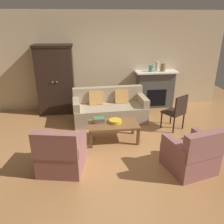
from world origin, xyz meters
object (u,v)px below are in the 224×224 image
object	(u,v)px
armchair_near_left	(61,154)
armchair_near_right	(191,155)
armoire	(56,80)
mantel_vase_cream	(157,66)
coffee_table	(113,126)
fireplace	(155,89)
couch	(110,109)
book_stack	(99,120)
fruit_bowl	(115,121)
mantel_vase_bronze	(163,67)
side_chair_wooden	(177,110)
mantel_vase_jade	(151,68)

from	to	relation	value
armchair_near_left	armchair_near_right	world-z (taller)	same
armoire	mantel_vase_cream	xyz separation A→B (m)	(2.95, 0.06, 0.30)
coffee_table	mantel_vase_cream	bearing A→B (deg)	51.72
fireplace	couch	xyz separation A→B (m)	(-1.51, -0.88, -0.25)
book_stack	armchair_near_right	distance (m)	2.05
armoire	fruit_bowl	xyz separation A→B (m)	(1.45, -1.87, -0.52)
armchair_near_right	mantel_vase_bronze	bearing A→B (deg)	81.40
couch	side_chair_wooden	distance (m)	1.73
fireplace	armchair_near_right	xyz separation A→B (m)	(-0.31, -3.24, -0.25)
fruit_bowl	mantel_vase_bronze	world-z (taller)	mantel_vase_bronze
armoire	book_stack	world-z (taller)	armoire
mantel_vase_cream	side_chair_wooden	bearing A→B (deg)	-88.62
mantel_vase_cream	armchair_near_left	xyz separation A→B (m)	(-2.61, -2.92, -0.95)
side_chair_wooden	armchair_near_right	bearing A→B (deg)	-102.11
armchair_near_left	fruit_bowl	bearing A→B (deg)	41.92
book_stack	mantel_vase_jade	bearing A→B (deg)	48.37
mantel_vase_bronze	armchair_near_right	size ratio (longest dim) A/B	0.25
coffee_table	fruit_bowl	bearing A→B (deg)	39.04
armoire	mantel_vase_bronze	bearing A→B (deg)	1.10
mantel_vase_cream	armchair_near_right	bearing A→B (deg)	-95.44
armoire	couch	xyz separation A→B (m)	(1.44, -0.80, -0.65)
armoire	armchair_near_right	size ratio (longest dim) A/B	2.08
coffee_table	mantel_vase_bronze	world-z (taller)	mantel_vase_bronze
armoire	side_chair_wooden	bearing A→B (deg)	-27.41
fruit_bowl	mantel_vase_cream	bearing A→B (deg)	52.07
armoire	mantel_vase_jade	world-z (taller)	armoire
book_stack	mantel_vase_jade	xyz separation A→B (m)	(1.68, 1.89, 0.73)
mantel_vase_cream	armchair_near_left	distance (m)	4.03
book_stack	mantel_vase_bronze	bearing A→B (deg)	42.82
coffee_table	mantel_vase_jade	distance (m)	2.55
armoire	coffee_table	bearing A→B (deg)	-53.83
armoire	mantel_vase_jade	distance (m)	2.78
couch	armchair_near_right	xyz separation A→B (m)	(1.20, -2.36, -0.00)
couch	coffee_table	size ratio (longest dim) A/B	1.78
mantel_vase_jade	mantel_vase_cream	distance (m)	0.19
fireplace	couch	distance (m)	1.76
couch	armoire	bearing A→B (deg)	151.05
fruit_bowl	mantel_vase_bronze	xyz separation A→B (m)	(1.68, 1.93, 0.78)
armchair_near_right	side_chair_wooden	world-z (taller)	side_chair_wooden
book_stack	mantel_vase_jade	size ratio (longest dim) A/B	1.39
armoire	armchair_near_left	xyz separation A→B (m)	(0.34, -2.86, -0.65)
mantel_vase_bronze	armchair_near_right	world-z (taller)	mantel_vase_bronze
book_stack	armchair_near_left	bearing A→B (deg)	-126.05
coffee_table	mantel_vase_cream	distance (m)	2.67
mantel_vase_bronze	mantel_vase_cream	bearing A→B (deg)	180.00
fireplace	couch	size ratio (longest dim) A/B	0.64
couch	fruit_bowl	world-z (taller)	couch
fireplace	armoire	size ratio (longest dim) A/B	0.65
side_chair_wooden	fireplace	bearing A→B (deg)	91.37
mantel_vase_cream	armchair_near_right	distance (m)	3.37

